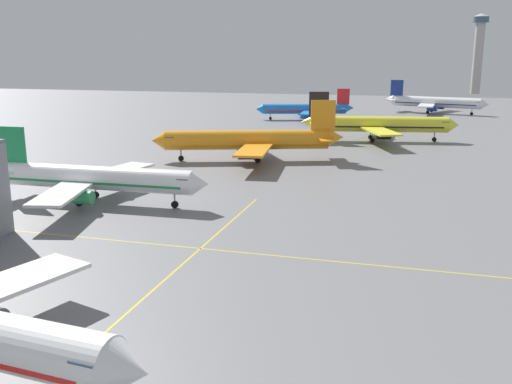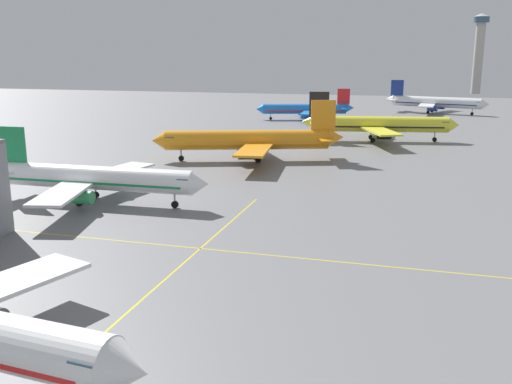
{
  "view_description": "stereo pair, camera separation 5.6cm",
  "coord_description": "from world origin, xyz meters",
  "px_view_note": "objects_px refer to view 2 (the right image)",
  "views": [
    {
      "loc": [
        23.55,
        -20.89,
        22.23
      ],
      "look_at": [
        3.84,
        49.04,
        4.64
      ],
      "focal_mm": 40.17,
      "sensor_mm": 36.0,
      "label": 1
    },
    {
      "loc": [
        23.6,
        -20.87,
        22.23
      ],
      "look_at": [
        3.84,
        49.04,
        4.64
      ],
      "focal_mm": 40.17,
      "sensor_mm": 36.0,
      "label": 2
    }
  ],
  "objects_px": {
    "airliner_far_left_stand": "(378,124)",
    "airliner_distant_taxiway": "(435,102)",
    "control_tower": "(479,48)",
    "airliner_far_right_stand": "(306,109)",
    "airliner_third_row": "(250,140)",
    "airliner_second_row": "(94,178)"
  },
  "relations": [
    {
      "from": "airliner_far_left_stand",
      "to": "airliner_distant_taxiway",
      "type": "xyz_separation_m",
      "value": [
        15.55,
        79.0,
        -0.15
      ]
    },
    {
      "from": "airliner_distant_taxiway",
      "to": "airliner_second_row",
      "type": "bearing_deg",
      "value": -108.63
    },
    {
      "from": "airliner_distant_taxiway",
      "to": "airliner_far_right_stand",
      "type": "bearing_deg",
      "value": -141.08
    },
    {
      "from": "airliner_third_row",
      "to": "control_tower",
      "type": "distance_m",
      "value": 246.32
    },
    {
      "from": "airliner_far_left_stand",
      "to": "control_tower",
      "type": "height_order",
      "value": "control_tower"
    },
    {
      "from": "airliner_third_row",
      "to": "airliner_far_right_stand",
      "type": "bearing_deg",
      "value": 92.43
    },
    {
      "from": "airliner_far_left_stand",
      "to": "airliner_distant_taxiway",
      "type": "bearing_deg",
      "value": 78.87
    },
    {
      "from": "airliner_second_row",
      "to": "airliner_far_left_stand",
      "type": "bearing_deg",
      "value": 64.29
    },
    {
      "from": "airliner_far_left_stand",
      "to": "control_tower",
      "type": "bearing_deg",
      "value": 78.63
    },
    {
      "from": "airliner_distant_taxiway",
      "to": "control_tower",
      "type": "height_order",
      "value": "control_tower"
    },
    {
      "from": "airliner_far_right_stand",
      "to": "airliner_distant_taxiway",
      "type": "bearing_deg",
      "value": 38.92
    },
    {
      "from": "airliner_third_row",
      "to": "airliner_far_left_stand",
      "type": "distance_m",
      "value": 43.5
    },
    {
      "from": "airliner_third_row",
      "to": "airliner_far_left_stand",
      "type": "bearing_deg",
      "value": 56.02
    },
    {
      "from": "airliner_far_right_stand",
      "to": "control_tower",
      "type": "relative_size",
      "value": 0.76
    },
    {
      "from": "airliner_second_row",
      "to": "airliner_distant_taxiway",
      "type": "distance_m",
      "value": 164.39
    },
    {
      "from": "control_tower",
      "to": "airliner_third_row",
      "type": "bearing_deg",
      "value": -105.28
    },
    {
      "from": "airliner_distant_taxiway",
      "to": "control_tower",
      "type": "xyz_separation_m",
      "value": [
        24.81,
        121.69,
        21.02
      ]
    },
    {
      "from": "airliner_third_row",
      "to": "control_tower",
      "type": "bearing_deg",
      "value": 74.72
    },
    {
      "from": "airliner_far_left_stand",
      "to": "airliner_far_right_stand",
      "type": "distance_m",
      "value": 52.07
    },
    {
      "from": "airliner_far_right_stand",
      "to": "airliner_second_row",
      "type": "bearing_deg",
      "value": -94.37
    },
    {
      "from": "airliner_second_row",
      "to": "airliner_far_left_stand",
      "type": "height_order",
      "value": "airliner_far_left_stand"
    },
    {
      "from": "airliner_far_right_stand",
      "to": "airliner_third_row",
      "type": "bearing_deg",
      "value": -87.57
    }
  ]
}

